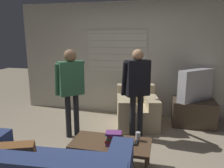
# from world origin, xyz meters

# --- Properties ---
(ground_plane) EXTENTS (16.00, 16.00, 0.00)m
(ground_plane) POSITION_xyz_m (0.00, 0.00, 0.00)
(ground_plane) COLOR gray
(wall_back) EXTENTS (5.20, 0.08, 2.55)m
(wall_back) POSITION_xyz_m (-0.01, 2.03, 1.28)
(wall_back) COLOR #BCB7A8
(wall_back) RESTS_ON ground_plane
(armchair_beige) EXTENTS (0.98, 1.05, 0.79)m
(armchair_beige) POSITION_xyz_m (0.29, 1.39, 0.32)
(armchair_beige) COLOR #C6B289
(armchair_beige) RESTS_ON ground_plane
(coffee_table) EXTENTS (1.08, 0.53, 0.39)m
(coffee_table) POSITION_xyz_m (0.14, -0.25, 0.35)
(coffee_table) COLOR brown
(coffee_table) RESTS_ON ground_plane
(tv_stand) EXTENTS (0.84, 0.58, 0.52)m
(tv_stand) POSITION_xyz_m (1.43, 1.64, 0.26)
(tv_stand) COLOR #4C3D2D
(tv_stand) RESTS_ON ground_plane
(tv) EXTENTS (0.73, 0.74, 0.64)m
(tv) POSITION_xyz_m (1.43, 1.64, 0.84)
(tv) COLOR #B2B2B7
(tv) RESTS_ON tv_stand
(person_left_standing) EXTENTS (0.50, 0.79, 1.58)m
(person_left_standing) POSITION_xyz_m (-0.79, 0.59, 1.00)
(person_left_standing) COLOR black
(person_left_standing) RESTS_ON ground_plane
(person_right_standing) EXTENTS (0.51, 0.78, 1.59)m
(person_right_standing) POSITION_xyz_m (0.36, 0.74, 1.00)
(person_right_standing) COLOR black
(person_right_standing) RESTS_ON ground_plane
(book_stack) EXTENTS (0.26, 0.20, 0.18)m
(book_stack) POSITION_xyz_m (0.20, -0.30, 0.48)
(book_stack) COLOR #75387F
(book_stack) RESTS_ON coffee_table
(soda_can) EXTENTS (0.07, 0.07, 0.13)m
(soda_can) POSITION_xyz_m (0.49, -0.12, 0.45)
(soda_can) COLOR silver
(soda_can) RESTS_ON coffee_table
(spare_remote) EXTENTS (0.04, 0.13, 0.02)m
(spare_remote) POSITION_xyz_m (0.48, -0.21, 0.40)
(spare_remote) COLOR black
(spare_remote) RESTS_ON coffee_table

